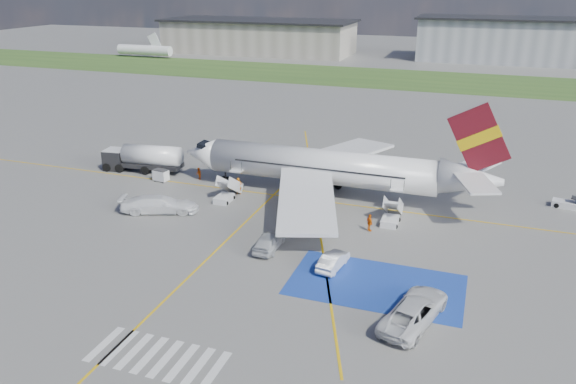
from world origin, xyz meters
name	(u,v)px	position (x,y,z in m)	size (l,w,h in m)	color
ground	(278,246)	(0.00, 0.00, 0.00)	(400.00, 400.00, 0.00)	#60605E
grass_strip	(414,80)	(0.00, 95.00, 0.01)	(400.00, 30.00, 0.01)	#2D4C1E
taxiway_line_main	(315,200)	(0.00, 12.00, 0.01)	(120.00, 0.20, 0.01)	gold
taxiway_line_cross	(176,289)	(-5.00, -10.00, 0.01)	(0.20, 60.00, 0.01)	gold
taxiway_line_diag	(315,200)	(0.00, 12.00, 0.01)	(0.20, 60.00, 0.01)	gold
staging_box	(376,285)	(10.00, -4.00, 0.01)	(14.00, 8.00, 0.01)	#19399A
crosswalk	(158,357)	(-1.80, -18.00, 0.01)	(9.00, 4.00, 0.01)	silver
terminal_west	(259,37)	(-55.00, 130.00, 5.00)	(60.00, 22.00, 10.00)	gray
terminal_centre	(504,41)	(20.00, 135.00, 6.00)	(48.00, 18.00, 12.00)	gray
airliner	(334,168)	(1.51, 14.00, 3.39)	(36.81, 32.95, 11.92)	silver
airstairs_fwd	(226,195)	(-9.50, 8.70, 0.62)	(1.90, 5.20, 3.60)	silver
airstairs_aft	(391,217)	(9.00, 8.70, 0.62)	(1.90, 5.20, 3.60)	silver
fuel_tanker	(144,160)	(-23.73, 14.39, 1.47)	(10.47, 3.95, 3.49)	black
gpu_cart	(161,176)	(-19.66, 11.77, 0.68)	(1.95, 1.41, 1.50)	silver
belt_loader	(574,206)	(27.00, 18.98, 0.34)	(4.70, 2.33, 1.36)	silver
car_silver_a	(269,241)	(-0.52, -0.92, 0.82)	(1.93, 4.81, 1.64)	#B3B6BA
car_silver_b	(333,261)	(5.94, -2.41, 0.70)	(1.49, 4.27, 1.41)	silver
van_white_a	(415,307)	(13.59, -8.11, 1.15)	(2.82, 6.11, 2.29)	silver
van_white_b	(159,202)	(-14.66, 3.31, 1.20)	(2.49, 6.13, 2.40)	white
crew_fwd	(239,186)	(-8.90, 10.95, 0.98)	(0.71, 0.47, 1.95)	orange
crew_nose	(199,174)	(-15.55, 13.81, 0.77)	(0.74, 0.58, 1.53)	#EB5D0C
crew_aft	(370,223)	(7.36, 6.04, 0.89)	(1.04, 0.43, 1.77)	orange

